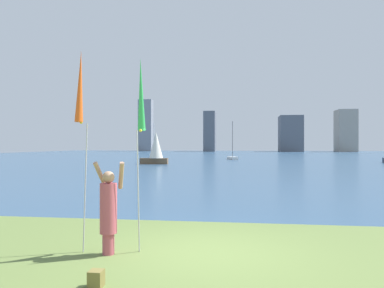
# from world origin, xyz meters

# --- Properties ---
(ground) EXTENTS (120.00, 138.00, 0.12)m
(ground) POSITION_xyz_m (0.00, 50.95, -0.06)
(ground) COLOR #5B7038
(person) EXTENTS (0.67, 0.49, 1.82)m
(person) POSITION_xyz_m (-1.93, -0.37, 0.89)
(person) COLOR #B24C59
(person) RESTS_ON ground
(kite_flag_left) EXTENTS (0.16, 0.49, 4.01)m
(kite_flag_left) POSITION_xyz_m (-2.48, -0.44, 3.22)
(kite_flag_left) COLOR #B2B2B7
(kite_flag_left) RESTS_ON ground
(kite_flag_right) EXTENTS (0.16, 0.43, 3.91)m
(kite_flag_right) POSITION_xyz_m (-1.38, -0.00, 3.10)
(kite_flag_right) COLOR #B2B2B7
(kite_flag_right) RESTS_ON ground
(bag) EXTENTS (0.21, 0.21, 0.25)m
(bag) POSITION_xyz_m (-1.52, -1.98, 0.13)
(bag) COLOR olive
(bag) RESTS_ON ground
(sailboat_1) EXTENTS (3.08, 1.58, 4.52)m
(sailboat_1) POSITION_xyz_m (-8.62, 32.09, 1.76)
(sailboat_1) COLOR brown
(sailboat_1) RESTS_ON ground
(sailboat_2) EXTENTS (1.70, 2.54, 5.46)m
(sailboat_2) POSITION_xyz_m (-0.44, 44.82, 0.29)
(sailboat_2) COLOR silver
(sailboat_2) RESTS_ON ground
(skyline_tower_0) EXTENTS (4.49, 3.23, 17.06)m
(skyline_tower_0) POSITION_xyz_m (-30.55, 110.79, 8.53)
(skyline_tower_0) COLOR gray
(skyline_tower_0) RESTS_ON ground
(skyline_tower_1) EXTENTS (3.57, 7.01, 12.55)m
(skyline_tower_1) POSITION_xyz_m (-8.85, 107.67, 6.27)
(skyline_tower_1) COLOR #565B66
(skyline_tower_1) RESTS_ON ground
(skyline_tower_2) EXTENTS (6.82, 7.89, 11.00)m
(skyline_tower_2) POSITION_xyz_m (16.10, 108.13, 5.50)
(skyline_tower_2) COLOR #565B66
(skyline_tower_2) RESTS_ON ground
(skyline_tower_3) EXTENTS (5.38, 6.72, 12.61)m
(skyline_tower_3) POSITION_xyz_m (32.23, 107.66, 6.30)
(skyline_tower_3) COLOR gray
(skyline_tower_3) RESTS_ON ground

